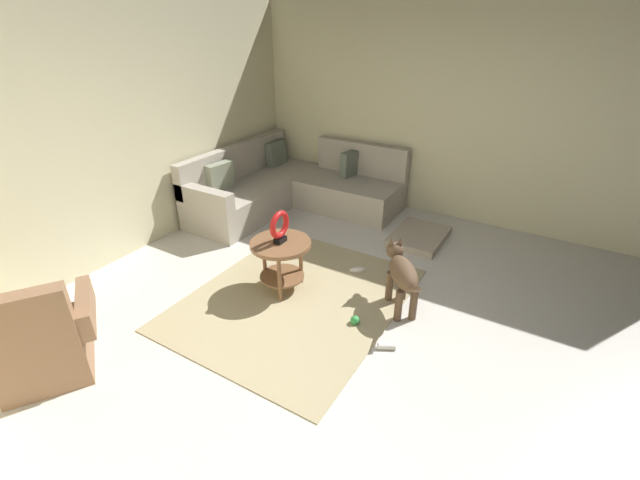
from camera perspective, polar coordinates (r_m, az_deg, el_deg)
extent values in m
cube|color=silver|center=(3.93, 4.22, -12.57)|extent=(6.00, 6.00, 0.10)
cube|color=beige|center=(5.15, -26.40, 12.23)|extent=(6.00, 0.12, 2.70)
cube|color=beige|center=(5.90, 18.42, 15.36)|extent=(0.12, 6.00, 2.70)
cube|color=tan|center=(4.28, -3.25, -7.76)|extent=(2.30, 1.90, 0.01)
cube|color=#B2A899|center=(6.21, -8.27, 6.01)|extent=(2.20, 0.85, 0.42)
cube|color=#B2A899|center=(6.28, -11.12, 10.31)|extent=(2.20, 0.14, 0.46)
cube|color=#B2A899|center=(6.16, 3.97, 6.06)|extent=(0.85, 1.40, 0.42)
cube|color=#B2A899|center=(6.31, 5.62, 10.79)|extent=(0.14, 1.40, 0.46)
cube|color=#B2A899|center=(5.40, -15.24, 5.56)|extent=(0.16, 0.85, 0.22)
cube|color=slate|center=(6.76, -5.87, 11.41)|extent=(0.38, 0.16, 0.39)
cube|color=gray|center=(5.86, -13.17, 8.19)|extent=(0.39, 0.18, 0.38)
cube|color=slate|center=(6.24, 4.14, 10.07)|extent=(0.40, 0.20, 0.38)
cube|color=#936B4C|center=(4.00, -32.80, -12.43)|extent=(0.83, 0.83, 0.40)
cube|color=#936B4C|center=(3.56, -34.88, -9.35)|extent=(0.58, 0.44, 0.48)
cube|color=#936B4C|center=(3.77, -28.82, -7.86)|extent=(0.41, 0.56, 0.22)
cylinder|color=brown|center=(4.17, -5.30, -0.51)|extent=(0.60, 0.60, 0.04)
cylinder|color=brown|center=(4.36, -5.08, -4.79)|extent=(0.45, 0.45, 0.02)
cylinder|color=brown|center=(4.42, -7.42, -2.90)|extent=(0.04, 0.04, 0.50)
cylinder|color=brown|center=(4.12, -5.43, -5.24)|extent=(0.04, 0.04, 0.50)
cylinder|color=brown|center=(4.38, -2.57, -2.96)|extent=(0.04, 0.04, 0.50)
cube|color=black|center=(4.15, -5.32, 0.04)|extent=(0.12, 0.08, 0.05)
torus|color=red|center=(4.08, -5.42, 2.06)|extent=(0.28, 0.06, 0.28)
cube|color=#B2A38E|center=(5.46, 13.06, 0.45)|extent=(0.80, 0.60, 0.09)
cylinder|color=brown|center=(4.22, 9.25, -6.12)|extent=(0.07, 0.07, 0.32)
cylinder|color=brown|center=(4.26, 11.07, -5.96)|extent=(0.07, 0.07, 0.32)
cylinder|color=brown|center=(3.98, 10.44, -8.61)|extent=(0.07, 0.07, 0.32)
cylinder|color=brown|center=(4.02, 12.37, -8.40)|extent=(0.07, 0.07, 0.32)
ellipsoid|color=brown|center=(3.98, 11.07, -4.37)|extent=(0.55, 0.49, 0.24)
sphere|color=brown|center=(4.19, 9.98, -1.37)|extent=(0.17, 0.17, 0.17)
ellipsoid|color=brown|center=(4.27, 9.67, -1.10)|extent=(0.14, 0.13, 0.07)
cone|color=brown|center=(4.12, 9.54, -0.08)|extent=(0.06, 0.06, 0.07)
cone|color=brown|center=(4.14, 10.74, -0.01)|extent=(0.06, 0.06, 0.07)
cylinder|color=brown|center=(3.72, 12.52, -6.36)|extent=(0.18, 0.15, 0.16)
sphere|color=green|center=(3.95, 4.69, -10.62)|extent=(0.08, 0.08, 0.08)
cylinder|color=silver|center=(3.74, 8.87, -13.88)|extent=(0.12, 0.16, 0.05)
ellipsoid|color=silver|center=(4.68, 5.04, -3.98)|extent=(0.16, 0.18, 0.06)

